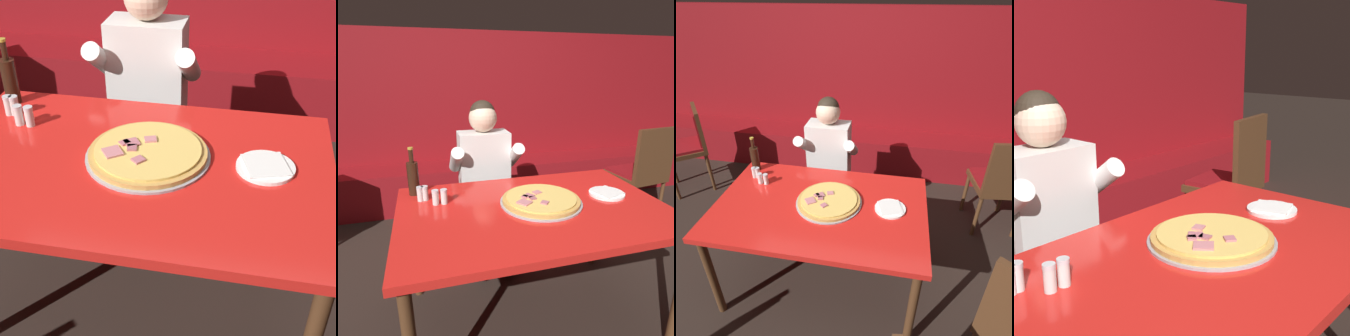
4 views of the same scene
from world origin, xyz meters
The scene contains 8 objects.
main_dining_table centered at (0.00, 0.00, 0.69)m, with size 1.47×0.95×0.77m.
pizza centered at (0.06, 0.04, 0.79)m, with size 0.46×0.46×0.05m.
plate_white_paper centered at (0.48, 0.04, 0.78)m, with size 0.21×0.21×0.02m.
shaker_parmesan centered at (-0.57, 0.25, 0.81)m, with size 0.04×0.04×0.09m.
shaker_red_pepper_flakes centered at (-0.52, 0.17, 0.81)m, with size 0.04×0.04×0.09m.
shaker_oregano centered at (-0.47, 0.17, 0.81)m, with size 0.04×0.04×0.09m.
diner_seated_blue_shirt centered at (-0.12, 0.70, 0.71)m, with size 0.53×0.53×1.27m.
dining_chair_by_booth centered at (1.47, 0.90, 0.57)m, with size 0.49×0.49×0.99m.
Camera 4 is at (-1.18, -0.89, 1.44)m, focal length 50.00 mm.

